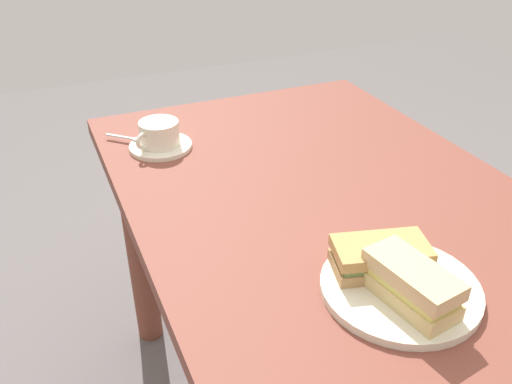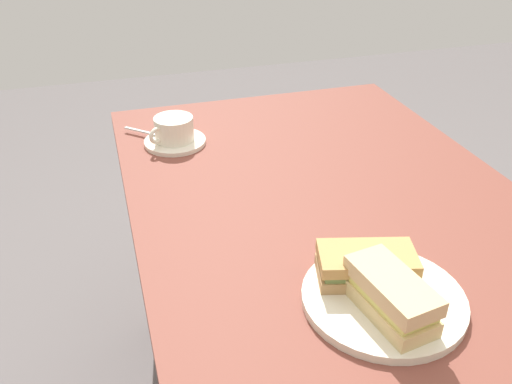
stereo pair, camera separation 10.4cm
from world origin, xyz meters
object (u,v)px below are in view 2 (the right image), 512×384
Objects in this scene: sandwich_front at (391,295)px; coffee_cup at (174,128)px; sandwich_back at (366,265)px; spoon at (147,132)px; dining_table at (331,258)px; coffee_saucer at (175,142)px; sandwich_plate at (383,299)px.

sandwich_front reaches higher than coffee_cup.
sandwich_back is 0.70m from spoon.
coffee_saucer reaches higher than dining_table.
spoon is (0.06, 0.06, 0.01)m from coffee_saucer.
coffee_saucer is at bearing 16.62° from sandwich_front.
dining_table is 0.31m from sandwich_plate.
spoon reaches higher than dining_table.
sandwich_front reaches higher than spoon.
sandwich_plate is 1.50× the size of sandwich_back.
sandwich_plate is 0.67m from coffee_cup.
spoon is at bearing 19.64° from sandwich_front.
coffee_cup reaches higher than sandwich_back.
sandwich_front is 1.93× the size of spoon.
coffee_saucer is at bearing 18.43° from sandwich_plate.
sandwich_back is (0.05, 0.01, 0.03)m from sandwich_plate.
sandwich_plate is 1.60× the size of sandwich_front.
spoon is at bearing 22.10° from sandwich_back.
dining_table is 0.54m from spoon.
dining_table is 0.29m from sandwich_back.
coffee_cup is 1.37× the size of spoon.
spoon is at bearing 21.39° from sandwich_plate.
sandwich_plate is (-0.27, 0.04, 0.14)m from dining_table.
dining_table is 15.04× the size of spoon.
sandwich_front is 1.40× the size of coffee_cup.
spoon is (0.69, 0.27, 0.01)m from sandwich_plate.
sandwich_front reaches higher than dining_table.
coffee_cup reaches higher than coffee_saucer.
coffee_saucer is at bearing 19.00° from sandwich_back.
coffee_saucer is at bearing 35.29° from dining_table.
dining_table is at bearing -10.27° from sandwich_front.
spoon is (0.42, 0.31, 0.14)m from dining_table.
dining_table is at bearing -13.07° from sandwich_back.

